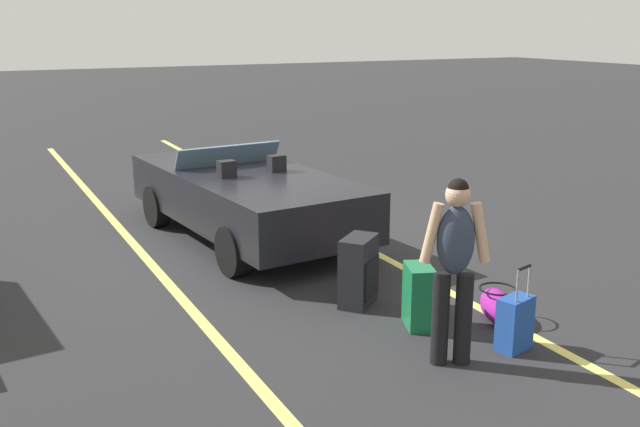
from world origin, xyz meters
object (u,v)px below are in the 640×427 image
at_px(suitcase_large_black, 359,271).
at_px(traveler_person, 455,262).
at_px(suitcase_medium_bright, 419,296).
at_px(suitcase_small_carryon, 514,323).
at_px(convertible_car, 239,194).
at_px(duffel_bag, 497,305).

height_order(suitcase_large_black, traveler_person, traveler_person).
distance_m(suitcase_large_black, suitcase_medium_bright, 0.80).
distance_m(suitcase_medium_bright, suitcase_small_carryon, 0.96).
bearing_deg(suitcase_medium_bright, traveler_person, 96.33).
distance_m(convertible_car, suitcase_medium_bright, 3.80).
distance_m(suitcase_medium_bright, duffel_bag, 0.83).
bearing_deg(suitcase_medium_bright, suitcase_large_black, -52.07).
xyz_separation_m(suitcase_medium_bright, duffel_bag, (-0.23, -0.79, -0.15)).
height_order(suitcase_medium_bright, suitcase_small_carryon, suitcase_small_carryon).
distance_m(suitcase_large_black, suitcase_small_carryon, 1.74).
bearing_deg(traveler_person, convertible_car, 28.39).
xyz_separation_m(suitcase_small_carryon, duffel_bag, (0.60, -0.30, -0.09)).
bearing_deg(suitcase_large_black, convertible_car, 143.86).
height_order(suitcase_large_black, duffel_bag, suitcase_large_black).
bearing_deg(duffel_bag, suitcase_medium_bright, 74.01).
bearing_deg(suitcase_large_black, traveler_person, -38.41).
bearing_deg(suitcase_small_carryon, convertible_car, -4.81).
height_order(convertible_car, traveler_person, traveler_person).
bearing_deg(suitcase_large_black, suitcase_small_carryon, -15.24).
relative_size(suitcase_medium_bright, duffel_bag, 0.88).
bearing_deg(convertible_car, suitcase_medium_bright, -179.07).
height_order(suitcase_medium_bright, traveler_person, traveler_person).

